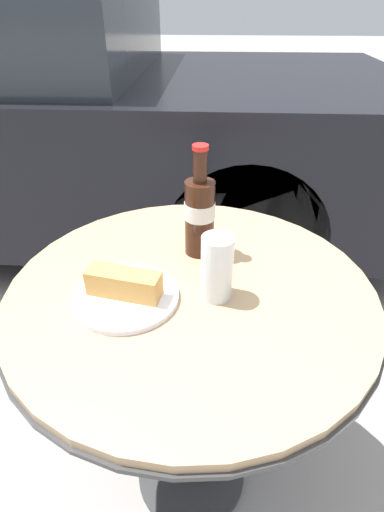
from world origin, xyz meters
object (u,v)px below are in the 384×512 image
bistro_table (191,331)px  drinking_glass (217,270)px  lunch_plate_near (125,291)px  cola_bottle_left (200,213)px

bistro_table → drinking_glass: drinking_glass is taller
drinking_glass → bistro_table: bearing=152.1°
drinking_glass → lunch_plate_near: size_ratio=0.64×
cola_bottle_left → bistro_table: bearing=-94.8°
bistro_table → drinking_glass: 0.21m
drinking_glass → lunch_plate_near: (-0.18, -0.02, -0.04)m
bistro_table → cola_bottle_left: size_ratio=3.03×
bistro_table → cola_bottle_left: cola_bottle_left is taller
cola_bottle_left → drinking_glass: (0.04, -0.16, -0.04)m
bistro_table → drinking_glass: bearing=-27.9°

